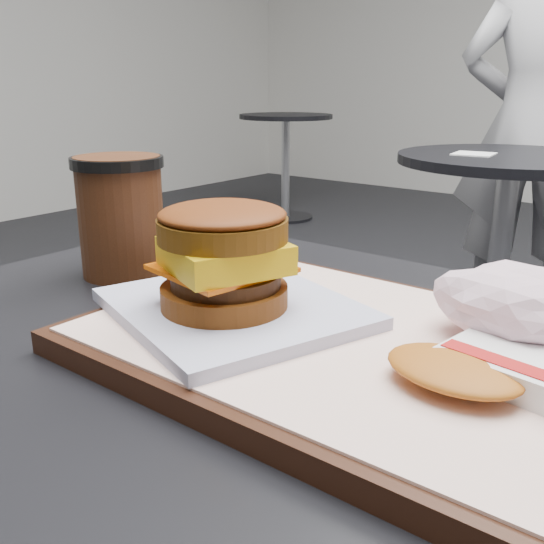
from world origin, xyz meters
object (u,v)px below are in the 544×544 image
at_px(crumpled_wrapper, 523,306).
at_px(coffee_cup, 121,212).
at_px(patron, 534,127).
at_px(neighbor_table, 504,217).
at_px(breakfast_sandwich, 226,270).
at_px(serving_tray, 341,345).
at_px(hash_brown, 489,370).

relative_size(crumpled_wrapper, coffee_cup, 0.98).
bearing_deg(patron, neighbor_table, 82.42).
height_order(crumpled_wrapper, coffee_cup, coffee_cup).
height_order(crumpled_wrapper, neighbor_table, crumpled_wrapper).
bearing_deg(breakfast_sandwich, neighbor_table, 100.05).
xyz_separation_m(crumpled_wrapper, patron, (-0.58, 2.09, -0.01)).
xyz_separation_m(breakfast_sandwich, coffee_cup, (-0.21, 0.06, 0.01)).
bearing_deg(serving_tray, hash_brown, -6.98).
distance_m(hash_brown, crumpled_wrapper, 0.08).
distance_m(crumpled_wrapper, coffee_cup, 0.41).
bearing_deg(coffee_cup, serving_tray, -6.49).
xyz_separation_m(hash_brown, coffee_cup, (-0.41, 0.05, 0.04)).
bearing_deg(neighbor_table, coffee_cup, -86.90).
xyz_separation_m(crumpled_wrapper, neighbor_table, (-0.49, 1.55, -0.27)).
bearing_deg(serving_tray, breakfast_sandwich, -162.40).
relative_size(serving_tray, breakfast_sandwich, 1.62).
relative_size(crumpled_wrapper, patron, 0.08).
height_order(serving_tray, crumpled_wrapper, crumpled_wrapper).
distance_m(serving_tray, hash_brown, 0.12).
bearing_deg(coffee_cup, breakfast_sandwich, -16.73).
bearing_deg(hash_brown, breakfast_sandwich, -175.98).
bearing_deg(neighbor_table, hash_brown, -73.11).
height_order(serving_tray, hash_brown, hash_brown).
distance_m(hash_brown, coffee_cup, 0.41).
height_order(breakfast_sandwich, crumpled_wrapper, breakfast_sandwich).
distance_m(breakfast_sandwich, coffee_cup, 0.22).
relative_size(neighbor_table, patron, 0.47).
distance_m(crumpled_wrapper, neighbor_table, 1.65).
relative_size(breakfast_sandwich, coffee_cup, 1.85).
xyz_separation_m(serving_tray, crumpled_wrapper, (0.11, 0.07, 0.04)).
height_order(breakfast_sandwich, coffee_cup, coffee_cup).
height_order(serving_tray, neighbor_table, serving_tray).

